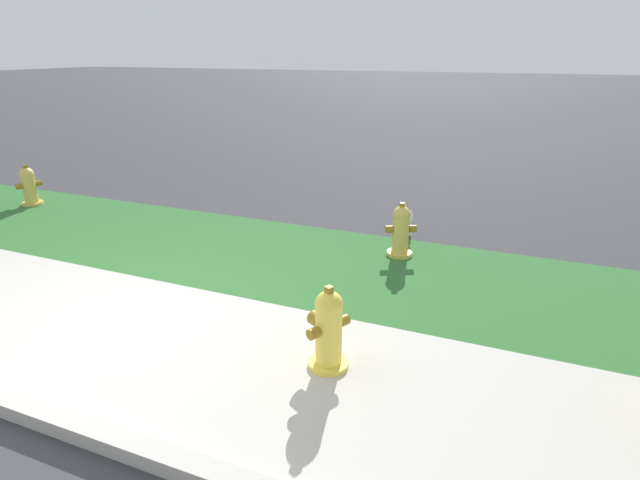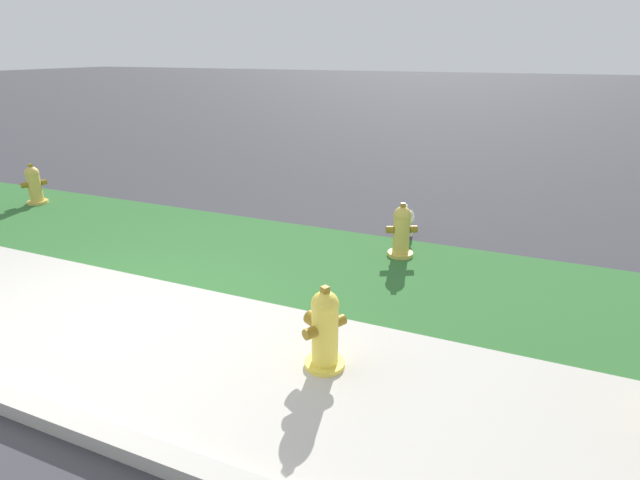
{
  "view_description": "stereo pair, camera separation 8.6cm",
  "coord_description": "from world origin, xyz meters",
  "px_view_note": "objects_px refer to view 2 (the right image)",
  "views": [
    {
      "loc": [
        3.37,
        -2.99,
        2.45
      ],
      "look_at": [
        1.36,
        1.97,
        0.4
      ],
      "focal_mm": 28.0,
      "sensor_mm": 36.0,
      "label": 1
    },
    {
      "loc": [
        3.45,
        -2.96,
        2.45
      ],
      "look_at": [
        1.36,
        1.97,
        0.4
      ],
      "focal_mm": 28.0,
      "sensor_mm": 36.0,
      "label": 2
    }
  ],
  "objects_px": {
    "fire_hydrant_at_driveway": "(401,231)",
    "small_white_dog": "(407,218)",
    "fire_hydrant_mid_block": "(325,329)",
    "fire_hydrant_across_street": "(34,185)"
  },
  "relations": [
    {
      "from": "fire_hydrant_at_driveway",
      "to": "small_white_dog",
      "type": "height_order",
      "value": "fire_hydrant_at_driveway"
    },
    {
      "from": "fire_hydrant_mid_block",
      "to": "fire_hydrant_across_street",
      "type": "bearing_deg",
      "value": 97.43
    },
    {
      "from": "fire_hydrant_mid_block",
      "to": "fire_hydrant_at_driveway",
      "type": "xyz_separation_m",
      "value": [
        -0.03,
        2.57,
        -0.02
      ]
    },
    {
      "from": "fire_hydrant_mid_block",
      "to": "fire_hydrant_across_street",
      "type": "relative_size",
      "value": 1.08
    },
    {
      "from": "fire_hydrant_across_street",
      "to": "small_white_dog",
      "type": "height_order",
      "value": "fire_hydrant_across_street"
    },
    {
      "from": "fire_hydrant_at_driveway",
      "to": "fire_hydrant_across_street",
      "type": "bearing_deg",
      "value": 155.35
    },
    {
      "from": "fire_hydrant_mid_block",
      "to": "fire_hydrant_across_street",
      "type": "height_order",
      "value": "fire_hydrant_mid_block"
    },
    {
      "from": "fire_hydrant_at_driveway",
      "to": "fire_hydrant_mid_block",
      "type": "bearing_deg",
      "value": -115.52
    },
    {
      "from": "fire_hydrant_mid_block",
      "to": "small_white_dog",
      "type": "height_order",
      "value": "fire_hydrant_mid_block"
    },
    {
      "from": "fire_hydrant_mid_block",
      "to": "small_white_dog",
      "type": "bearing_deg",
      "value": 30.85
    }
  ]
}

